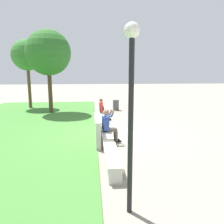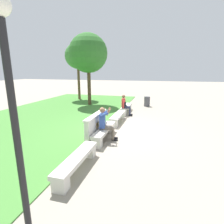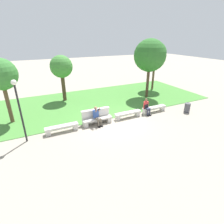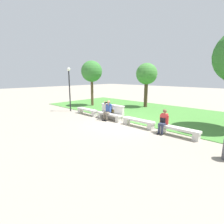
% 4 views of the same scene
% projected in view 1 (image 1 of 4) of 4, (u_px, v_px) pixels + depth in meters
% --- Properties ---
extents(ground_plane, '(80.00, 80.00, 0.00)m').
position_uv_depth(ground_plane, '(105.00, 133.00, 9.94)').
color(ground_plane, gray).
extents(grass_strip, '(21.32, 8.00, 0.03)m').
position_uv_depth(grass_strip, '(5.00, 136.00, 9.54)').
color(grass_strip, '#478438').
rests_on(grass_strip, ground).
extents(bench_main, '(2.07, 0.40, 0.45)m').
position_uv_depth(bench_main, '(112.00, 158.00, 6.33)').
color(bench_main, beige).
rests_on(bench_main, ground).
extents(bench_near, '(2.07, 0.40, 0.45)m').
position_uv_depth(bench_near, '(106.00, 134.00, 8.70)').
color(bench_near, beige).
rests_on(bench_near, ground).
extents(bench_mid, '(2.07, 0.40, 0.45)m').
position_uv_depth(bench_mid, '(103.00, 121.00, 11.07)').
color(bench_mid, beige).
rests_on(bench_mid, ground).
extents(bench_far, '(2.07, 0.40, 0.45)m').
position_uv_depth(bench_far, '(101.00, 112.00, 13.43)').
color(bench_far, beige).
rests_on(bench_far, ground).
extents(backrest_wall_with_plaque, '(2.02, 0.24, 1.01)m').
position_uv_depth(backrest_wall_with_plaque, '(98.00, 129.00, 8.63)').
color(backrest_wall_with_plaque, beige).
rests_on(backrest_wall_with_plaque, ground).
extents(person_photographer, '(0.53, 0.77, 1.32)m').
position_uv_depth(person_photographer, '(108.00, 124.00, 8.57)').
color(person_photographer, black).
rests_on(person_photographer, ground).
extents(person_distant, '(0.48, 0.69, 1.26)m').
position_uv_depth(person_distant, '(103.00, 109.00, 12.59)').
color(person_distant, black).
rests_on(person_distant, ground).
extents(backpack, '(0.28, 0.24, 0.43)m').
position_uv_depth(backpack, '(102.00, 109.00, 12.57)').
color(backpack, black).
rests_on(backpack, bench_far).
extents(tree_left_background, '(2.29, 2.29, 5.13)m').
position_uv_depth(tree_left_background, '(27.00, 55.00, 16.15)').
color(tree_left_background, brown).
rests_on(tree_left_background, ground).
extents(tree_right_background, '(2.93, 2.93, 5.44)m').
position_uv_depth(tree_right_background, '(48.00, 53.00, 14.16)').
color(tree_right_background, '#4C3826').
rests_on(tree_right_background, ground).
extents(trash_bin, '(0.44, 0.44, 0.75)m').
position_uv_depth(trash_bin, '(116.00, 105.00, 15.83)').
color(trash_bin, '#4C4C51').
rests_on(trash_bin, ground).
extents(lamp_post, '(0.28, 0.28, 3.61)m').
position_uv_depth(lamp_post, '(131.00, 93.00, 3.95)').
color(lamp_post, black).
rests_on(lamp_post, ground).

